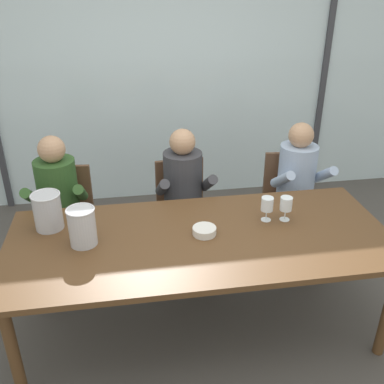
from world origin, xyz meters
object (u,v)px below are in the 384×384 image
(wine_glass_near_bucket, at_px, (267,205))
(dining_table, at_px, (200,245))
(person_pale_blue_shirt, at_px, (300,184))
(chair_center, at_px, (289,195))
(tasting_bowl, at_px, (204,231))
(ice_bucket_secondary, at_px, (48,211))
(wine_glass_by_left_taster, at_px, (286,205))
(chair_near_curtain, at_px, (66,211))
(chair_left_of_center, at_px, (183,203))
(person_charcoal_jacket, at_px, (185,192))
(ice_bucket_primary, at_px, (82,226))
(person_olive_shirt, at_px, (58,201))

(wine_glass_near_bucket, bearing_deg, dining_table, -164.28)
(person_pale_blue_shirt, bearing_deg, dining_table, -146.34)
(chair_center, bearing_deg, tasting_bowl, -131.77)
(chair_center, distance_m, ice_bucket_secondary, 2.10)
(dining_table, xyz_separation_m, wine_glass_by_left_taster, (0.61, 0.12, 0.18))
(person_pale_blue_shirt, xyz_separation_m, wine_glass_near_bucket, (-0.52, -0.67, 0.20))
(chair_near_curtain, distance_m, wine_glass_by_left_taster, 1.83)
(chair_near_curtain, relative_size, chair_left_of_center, 1.00)
(person_charcoal_jacket, distance_m, person_pale_blue_shirt, 1.00)
(person_pale_blue_shirt, relative_size, tasting_bowl, 7.70)
(ice_bucket_primary, distance_m, wine_glass_near_bucket, 1.23)
(person_pale_blue_shirt, relative_size, wine_glass_near_bucket, 6.91)
(dining_table, relative_size, wine_glass_by_left_taster, 14.39)
(person_pale_blue_shirt, distance_m, tasting_bowl, 1.26)
(dining_table, bearing_deg, tasting_bowl, 40.57)
(ice_bucket_primary, height_order, wine_glass_near_bucket, ice_bucket_primary)
(wine_glass_by_left_taster, xyz_separation_m, wine_glass_near_bucket, (-0.13, 0.02, 0.00))
(dining_table, xyz_separation_m, person_pale_blue_shirt, (1.01, 0.81, -0.01))
(person_olive_shirt, height_order, ice_bucket_primary, person_olive_shirt)
(person_pale_blue_shirt, height_order, wine_glass_near_bucket, person_pale_blue_shirt)
(chair_near_curtain, bearing_deg, ice_bucket_secondary, -84.68)
(person_charcoal_jacket, relative_size, wine_glass_by_left_taster, 6.91)
(dining_table, bearing_deg, chair_near_curtain, 135.57)
(person_olive_shirt, relative_size, wine_glass_near_bucket, 6.91)
(chair_left_of_center, relative_size, person_pale_blue_shirt, 0.73)
(ice_bucket_secondary, relative_size, tasting_bowl, 1.63)
(dining_table, relative_size, wine_glass_near_bucket, 14.39)
(person_pale_blue_shirt, distance_m, ice_bucket_secondary, 2.07)
(person_pale_blue_shirt, height_order, wine_glass_by_left_taster, person_pale_blue_shirt)
(chair_near_curtain, bearing_deg, person_olive_shirt, -96.25)
(wine_glass_by_left_taster, bearing_deg, chair_near_curtain, 152.34)
(chair_left_of_center, height_order, person_charcoal_jacket, person_charcoal_jacket)
(person_charcoal_jacket, xyz_separation_m, wine_glass_near_bucket, (0.47, -0.67, 0.20))
(dining_table, bearing_deg, person_olive_shirt, 141.12)
(tasting_bowl, bearing_deg, chair_left_of_center, 90.98)
(person_olive_shirt, relative_size, person_pale_blue_shirt, 1.00)
(chair_near_curtain, relative_size, tasting_bowl, 5.65)
(chair_near_curtain, relative_size, ice_bucket_primary, 3.52)
(dining_table, height_order, person_olive_shirt, person_olive_shirt)
(person_charcoal_jacket, xyz_separation_m, ice_bucket_primary, (-0.75, -0.77, 0.21))
(ice_bucket_primary, height_order, ice_bucket_secondary, ice_bucket_secondary)
(dining_table, bearing_deg, wine_glass_near_bucket, 15.72)
(wine_glass_by_left_taster, bearing_deg, ice_bucket_primary, -176.48)
(ice_bucket_secondary, height_order, wine_glass_near_bucket, ice_bucket_secondary)
(person_pale_blue_shirt, relative_size, wine_glass_by_left_taster, 6.91)
(person_olive_shirt, relative_size, ice_bucket_primary, 4.79)
(chair_left_of_center, height_order, person_olive_shirt, person_olive_shirt)
(ice_bucket_secondary, height_order, wine_glass_by_left_taster, ice_bucket_secondary)
(person_charcoal_jacket, bearing_deg, chair_near_curtain, 168.48)
(chair_center, relative_size, person_charcoal_jacket, 0.73)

